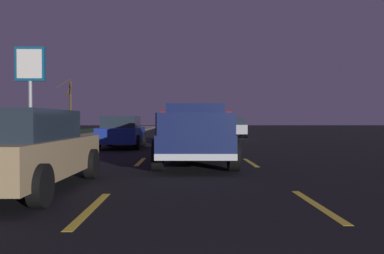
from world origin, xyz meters
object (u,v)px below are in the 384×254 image
(sedan_green, at_px, (188,130))
(bare_tree_far, at_px, (70,105))
(sedan_blue, at_px, (122,131))
(gas_price_sign, at_px, (30,71))
(sedan_silver, at_px, (233,127))
(pickup_truck, at_px, (195,134))
(sedan_tan, at_px, (22,150))

(sedan_green, xyz_separation_m, bare_tree_far, (17.52, 11.79, 2.08))
(sedan_blue, xyz_separation_m, gas_price_sign, (6.38, 6.93, 3.72))
(sedan_silver, distance_m, bare_tree_far, 17.90)
(sedan_green, bearing_deg, sedan_silver, -22.75)
(pickup_truck, distance_m, bare_tree_far, 30.01)
(sedan_blue, height_order, sedan_green, same)
(sedan_silver, height_order, sedan_blue, same)
(gas_price_sign, relative_size, bare_tree_far, 1.10)
(sedan_silver, height_order, sedan_green, same)
(sedan_blue, bearing_deg, sedan_green, -44.97)
(pickup_truck, xyz_separation_m, sedan_silver, (18.67, -3.51, -0.13))
(pickup_truck, bearing_deg, gas_price_sign, 38.25)
(gas_price_sign, xyz_separation_m, bare_tree_far, (14.38, 1.62, -1.64))
(pickup_truck, xyz_separation_m, sedan_blue, (6.70, 3.39, -0.13))
(gas_price_sign, bearing_deg, sedan_green, -107.15)
(pickup_truck, height_order, sedan_silver, pickup_truck)
(sedan_blue, relative_size, sedan_tan, 0.99)
(pickup_truck, distance_m, gas_price_sign, 17.05)
(sedan_green, bearing_deg, gas_price_sign, 72.85)
(pickup_truck, distance_m, sedan_blue, 7.51)
(sedan_silver, xyz_separation_m, bare_tree_far, (8.80, 15.45, 2.08))
(pickup_truck, relative_size, bare_tree_far, 0.99)
(sedan_silver, bearing_deg, gas_price_sign, 111.97)
(sedan_silver, bearing_deg, bare_tree_far, 60.33)
(pickup_truck, height_order, sedan_blue, pickup_truck)
(sedan_silver, distance_m, sedan_tan, 24.58)
(sedan_silver, bearing_deg, sedan_green, 157.25)
(sedan_blue, distance_m, sedan_green, 4.59)
(sedan_blue, relative_size, bare_tree_far, 0.80)
(sedan_blue, distance_m, bare_tree_far, 22.55)
(gas_price_sign, bearing_deg, bare_tree_far, 6.41)
(sedan_green, height_order, gas_price_sign, gas_price_sign)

